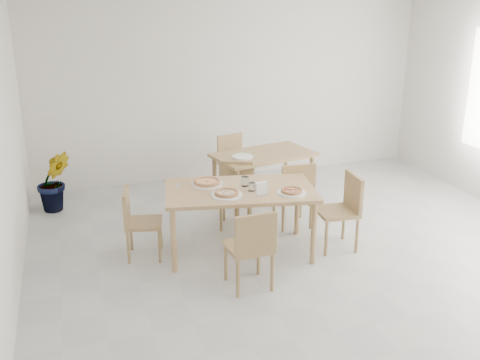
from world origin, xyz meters
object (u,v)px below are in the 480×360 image
object	(u,v)px
chair_east	(343,206)
tumbler_b	(252,187)
chair_south	(252,244)
chair_back_n	(234,159)
pizza_margherita	(207,182)
pizza_mushroom	(226,193)
chair_back_s	(295,190)
main_table	(240,195)
plate_mushroom	(227,195)
chair_west	(137,218)
potted_plant	(54,181)
chair_north	(236,189)
pizza_pepperoni	(292,191)
plate_margherita	(207,184)
plate_empty	(242,157)
second_table	(263,161)
plate_pepperoni	(292,193)
tumbler_a	(245,181)
napkin_holder	(261,189)

from	to	relation	value
chair_east	tumbler_b	xyz separation A→B (m)	(-1.04, 0.12, 0.30)
chair_south	chair_back_n	distance (m)	2.83
pizza_margherita	pizza_mushroom	bearing A→B (deg)	-74.83
pizza_mushroom	chair_back_s	size ratio (longest dim) A/B	0.34
main_table	plate_mushroom	xyz separation A→B (m)	(-0.20, -0.17, 0.08)
chair_west	chair_east	bearing A→B (deg)	-89.56
chair_south	potted_plant	distance (m)	3.28
chair_south	chair_north	bearing A→B (deg)	-104.64
potted_plant	pizza_pepperoni	bearing A→B (deg)	-42.21
main_table	plate_margherita	size ratio (longest dim) A/B	4.96
chair_back_n	plate_empty	world-z (taller)	chair_back_n
pizza_mushroom	chair_south	bearing A→B (deg)	-84.84
plate_mushroom	second_table	bearing A→B (deg)	56.76
main_table	tumbler_b	bearing A→B (deg)	-33.35
main_table	plate_empty	xyz separation A→B (m)	(0.38, 1.12, 0.08)
pizza_pepperoni	chair_back_s	world-z (taller)	chair_back_s
plate_pepperoni	chair_west	bearing A→B (deg)	161.59
tumbler_a	tumbler_b	distance (m)	0.17
pizza_margherita	second_table	size ratio (longest dim) A/B	0.22
main_table	pizza_margherita	distance (m)	0.40
chair_west	plate_mushroom	xyz separation A→B (m)	(0.90, -0.39, 0.31)
plate_pepperoni	chair_back_s	size ratio (longest dim) A/B	0.36
pizza_pepperoni	second_table	distance (m)	1.53
plate_margherita	potted_plant	xyz separation A→B (m)	(-1.65, 1.67, -0.35)
main_table	plate_pepperoni	size ratio (longest dim) A/B	5.70
tumbler_a	second_table	size ratio (longest dim) A/B	0.07
plate_mushroom	chair_back_n	distance (m)	2.23
chair_east	pizza_margherita	world-z (taller)	chair_east
main_table	plate_margherita	xyz separation A→B (m)	(-0.31, 0.24, 0.08)
plate_empty	potted_plant	distance (m)	2.49
tumbler_b	chair_back_n	size ratio (longest dim) A/B	0.11
main_table	plate_empty	size ratio (longest dim) A/B	6.44
napkin_holder	plate_empty	distance (m)	1.39
main_table	chair_east	distance (m)	1.18
chair_south	chair_back_s	xyz separation A→B (m)	(0.98, 1.28, 0.00)
plate_margherita	chair_back_n	world-z (taller)	chair_back_n
plate_empty	pizza_mushroom	bearing A→B (deg)	-114.35
pizza_mushroom	chair_back_s	distance (m)	1.25
chair_back_s	pizza_mushroom	bearing A→B (deg)	33.54
pizza_margherita	pizza_mushroom	size ratio (longest dim) A/B	1.09
plate_margherita	plate_pepperoni	size ratio (longest dim) A/B	1.15
chair_south	napkin_holder	xyz separation A→B (m)	(0.30, 0.57, 0.33)
pizza_pepperoni	chair_west	bearing A→B (deg)	161.59
plate_margherita	second_table	distance (m)	1.40
pizza_mushroom	tumbler_a	distance (m)	0.37
chair_east	napkin_holder	distance (m)	1.04
plate_pepperoni	second_table	world-z (taller)	plate_pepperoni
plate_margherita	napkin_holder	world-z (taller)	napkin_holder
napkin_holder	plate_empty	size ratio (longest dim) A/B	0.53
chair_back_n	tumbler_b	bearing A→B (deg)	-117.39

